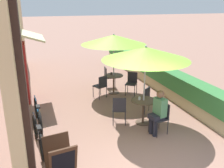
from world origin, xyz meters
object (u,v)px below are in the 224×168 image
(bicycle_second, at_px, (38,115))
(menu_board, at_px, (60,161))
(cafe_chair_near_back, at_px, (119,108))
(patio_umbrella_mid, at_px, (114,40))
(coffee_cup_near, at_px, (139,98))
(patio_umbrella_near, at_px, (146,53))
(cafe_chair_near_left, at_px, (161,116))
(cafe_chair_mid_right, at_px, (108,76))
(seated_patron_near_left, at_px, (158,111))
(coffee_cup_mid, at_px, (111,73))
(patio_table_near, at_px, (143,107))
(bicycle_leaning, at_px, (38,136))
(cafe_chair_near_right, at_px, (150,99))
(patio_table_mid, at_px, (114,80))
(cafe_chair_mid_back, at_px, (101,85))
(cafe_chair_mid_left, at_px, (132,82))

(bicycle_second, relative_size, menu_board, 1.94)
(cafe_chair_near_back, bearing_deg, patio_umbrella_mid, 94.08)
(coffee_cup_near, bearing_deg, patio_umbrella_near, -32.27)
(cafe_chair_near_left, xyz_separation_m, bicycle_second, (-3.17, 1.50, -0.18))
(patio_umbrella_near, bearing_deg, cafe_chair_mid_right, 90.19)
(bicycle_second, bearing_deg, cafe_chair_near_left, -28.93)
(seated_patron_near_left, bearing_deg, cafe_chair_near_back, 31.74)
(cafe_chair_near_left, relative_size, bicycle_second, 0.50)
(coffee_cup_mid, bearing_deg, patio_table_near, -88.71)
(patio_table_near, bearing_deg, patio_umbrella_mid, 90.15)
(patio_umbrella_mid, bearing_deg, bicycle_leaning, -133.85)
(cafe_chair_near_right, height_order, patio_table_mid, cafe_chair_near_right)
(patio_umbrella_mid, bearing_deg, cafe_chair_mid_back, -149.64)
(patio_table_mid, relative_size, cafe_chair_mid_back, 0.85)
(seated_patron_near_left, bearing_deg, cafe_chair_near_left, -90.00)
(seated_patron_near_left, distance_m, patio_umbrella_mid, 3.70)
(cafe_chair_near_back, relative_size, menu_board, 0.97)
(coffee_cup_near, bearing_deg, cafe_chair_near_left, -67.13)
(cafe_chair_near_right, relative_size, menu_board, 0.97)
(coffee_cup_near, bearing_deg, cafe_chair_mid_left, 72.57)
(patio_table_near, distance_m, coffee_cup_near, 0.29)
(patio_table_near, relative_size, coffee_cup_near, 8.18)
(patio_umbrella_mid, xyz_separation_m, cafe_chair_mid_left, (0.62, -0.35, -1.59))
(patio_table_near, xyz_separation_m, cafe_chair_mid_right, (-0.01, 3.42, -0.00))
(seated_patron_near_left, distance_m, cafe_chair_near_back, 1.18)
(patio_umbrella_near, bearing_deg, coffee_cup_near, 147.73)
(patio_umbrella_mid, xyz_separation_m, bicycle_leaning, (-3.00, -3.13, -1.77))
(patio_table_near, height_order, patio_umbrella_near, patio_umbrella_near)
(cafe_chair_near_right, height_order, cafe_chair_mid_right, same)
(patio_umbrella_near, distance_m, bicycle_second, 3.55)
(patio_table_mid, bearing_deg, patio_umbrella_mid, 104.04)
(coffee_cup_near, xyz_separation_m, cafe_chair_mid_right, (0.10, 3.36, -0.26))
(coffee_cup_mid, relative_size, bicycle_second, 0.05)
(cafe_chair_near_right, height_order, menu_board, menu_board)
(cafe_chair_mid_left, bearing_deg, patio_umbrella_near, 111.26)
(seated_patron_near_left, relative_size, patio_umbrella_mid, 0.51)
(patio_table_mid, relative_size, menu_board, 0.82)
(cafe_chair_near_right, bearing_deg, patio_table_mid, -118.19)
(cafe_chair_mid_right, relative_size, cafe_chair_mid_back, 1.00)
(cafe_chair_near_right, bearing_deg, coffee_cup_near, -3.46)
(cafe_chair_near_right, relative_size, cafe_chair_near_back, 1.00)
(patio_umbrella_mid, bearing_deg, cafe_chair_near_back, -105.07)
(cafe_chair_near_left, height_order, cafe_chair_mid_back, same)
(bicycle_leaning, bearing_deg, patio_table_mid, 40.27)
(coffee_cup_near, xyz_separation_m, patio_umbrella_mid, (0.10, 2.64, 1.33))
(cafe_chair_near_left, height_order, bicycle_second, cafe_chair_near_left)
(patio_umbrella_near, distance_m, cafe_chair_near_left, 1.74)
(cafe_chair_near_right, bearing_deg, patio_table_near, 6.16)
(cafe_chair_mid_left, bearing_deg, seated_patron_near_left, 116.29)
(cafe_chair_mid_left, xyz_separation_m, menu_board, (-3.25, -4.13, -0.07))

